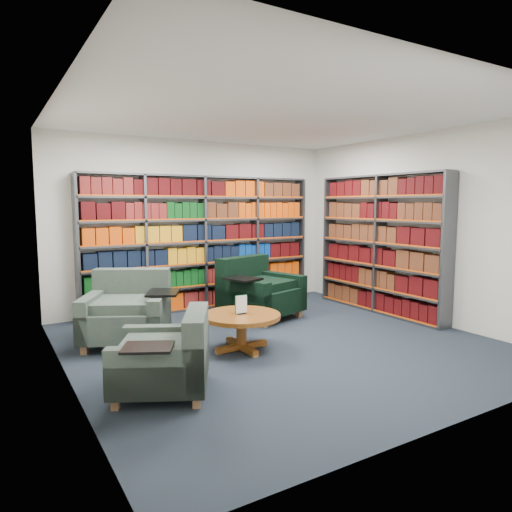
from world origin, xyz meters
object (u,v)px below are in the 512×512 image
chair_teal_left (128,313)px  coffee_table (241,321)px  chair_teal_front (170,360)px  chair_green_right (256,293)px

chair_teal_left → coffee_table: size_ratio=1.42×
chair_teal_front → chair_teal_left: bearing=86.6°
chair_green_right → coffee_table: 1.66m
chair_green_right → chair_teal_front: (-2.17, -2.07, -0.06)m
chair_teal_left → coffee_table: (1.07, -1.05, -0.01)m
coffee_table → chair_teal_left: bearing=135.4°
chair_green_right → coffee_table: bearing=-127.1°
chair_teal_front → coffee_table: size_ratio=1.21×
chair_green_right → chair_teal_front: 3.01m
chair_green_right → chair_teal_front: bearing=-136.3°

